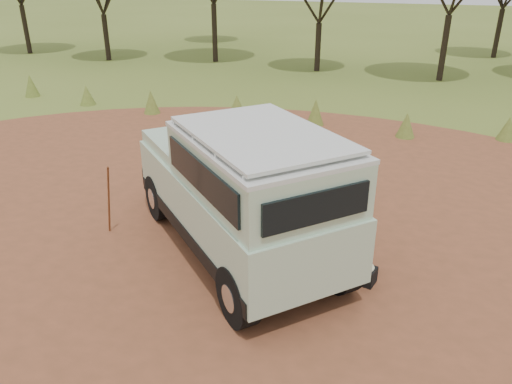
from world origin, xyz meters
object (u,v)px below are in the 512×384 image
(safari_vehicle, at_px, (241,193))
(duffel_navy, at_px, (360,255))
(hard_case, at_px, (363,275))
(walking_staff, at_px, (109,200))
(backpack_olive, at_px, (321,261))
(backpack_black, at_px, (271,251))
(backpack_navy, at_px, (281,263))

(safari_vehicle, relative_size, duffel_navy, 10.85)
(safari_vehicle, distance_m, hard_case, 2.56)
(walking_staff, xyz_separation_m, backpack_olive, (4.28, -0.06, -0.49))
(walking_staff, distance_m, hard_case, 5.04)
(walking_staff, bearing_deg, backpack_black, -54.64)
(walking_staff, height_order, backpack_navy, walking_staff)
(backpack_black, height_order, backpack_olive, backpack_olive)
(backpack_black, bearing_deg, backpack_olive, 1.13)
(backpack_olive, bearing_deg, safari_vehicle, 170.93)
(safari_vehicle, relative_size, backpack_black, 9.37)
(safari_vehicle, distance_m, backpack_navy, 1.44)
(walking_staff, bearing_deg, backpack_navy, -59.37)
(duffel_navy, distance_m, hard_case, 0.50)
(backpack_black, height_order, duffel_navy, backpack_black)
(safari_vehicle, height_order, backpack_olive, safari_vehicle)
(safari_vehicle, bearing_deg, hard_case, 38.12)
(duffel_navy, bearing_deg, backpack_black, -169.99)
(walking_staff, relative_size, backpack_olive, 2.80)
(safari_vehicle, xyz_separation_m, walking_staff, (-2.71, -0.19, -0.48))
(backpack_olive, distance_m, hard_case, 0.74)
(backpack_navy, bearing_deg, backpack_black, 132.42)
(walking_staff, relative_size, backpack_navy, 2.96)
(hard_case, bearing_deg, backpack_black, -167.16)
(safari_vehicle, bearing_deg, backpack_navy, 14.93)
(backpack_black, bearing_deg, backpack_navy, -42.46)
(walking_staff, distance_m, duffel_navy, 4.94)
(backpack_navy, bearing_deg, safari_vehicle, 149.73)
(duffel_navy, bearing_deg, safari_vehicle, -179.74)
(backpack_black, xyz_separation_m, backpack_olive, (0.94, -0.04, 0.00))
(walking_staff, distance_m, backpack_navy, 3.67)
(walking_staff, height_order, hard_case, walking_staff)
(safari_vehicle, height_order, duffel_navy, safari_vehicle)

